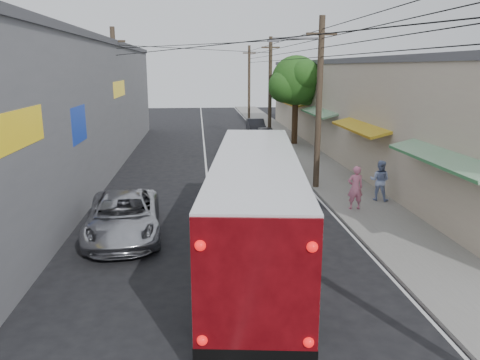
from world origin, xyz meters
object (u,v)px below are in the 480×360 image
at_px(jeepney, 124,216).
at_px(coach_bus, 256,206).
at_px(parked_suv, 277,161).
at_px(parked_car_far, 256,127).
at_px(parked_car_mid, 265,136).
at_px(pedestrian_far, 380,180).
at_px(pedestrian_near, 355,188).

bearing_deg(jeepney, coach_bus, -34.55).
distance_m(parked_suv, parked_car_far, 15.90).
xyz_separation_m(jeepney, parked_suv, (6.86, 8.89, 0.03)).
bearing_deg(parked_suv, coach_bus, -98.56).
height_order(parked_car_mid, pedestrian_far, pedestrian_far).
relative_size(parked_suv, parked_car_mid, 1.29).
xyz_separation_m(jeepney, parked_car_mid, (7.66, 18.78, -0.04)).
xyz_separation_m(parked_car_far, pedestrian_far, (2.74, -21.55, 0.33)).
relative_size(jeepney, parked_car_far, 1.30).
height_order(jeepney, parked_car_far, jeepney).
bearing_deg(parked_car_mid, parked_suv, -89.10).
xyz_separation_m(coach_bus, parked_car_mid, (3.34, 21.19, -1.00)).
height_order(parked_suv, parked_car_mid, parked_suv).
height_order(jeepney, pedestrian_far, pedestrian_far).
relative_size(pedestrian_near, pedestrian_far, 1.01).
bearing_deg(pedestrian_far, jeepney, 48.58).
distance_m(parked_suv, parked_car_mid, 9.92).
bearing_deg(parked_suv, jeepney, -123.51).
bearing_deg(pedestrian_far, parked_suv, -26.67).
distance_m(parked_car_far, pedestrian_far, 21.73).
bearing_deg(parked_car_mid, parked_car_far, 95.52).
bearing_deg(parked_car_mid, pedestrian_far, -74.50).
bearing_deg(coach_bus, parked_car_mid, 88.08).
xyz_separation_m(coach_bus, pedestrian_far, (6.08, 5.63, -0.70)).
height_order(parked_suv, parked_car_far, parked_suv).
bearing_deg(pedestrian_near, parked_car_mid, -88.16).
relative_size(parked_car_mid, pedestrian_far, 2.33).
bearing_deg(pedestrian_near, parked_suv, -75.65).
distance_m(parked_suv, pedestrian_near, 7.13).
relative_size(jeepney, parked_suv, 1.01).
xyz_separation_m(parked_car_mid, pedestrian_far, (2.74, -15.56, 0.30)).
distance_m(coach_bus, pedestrian_near, 6.46).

